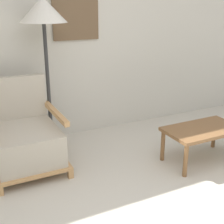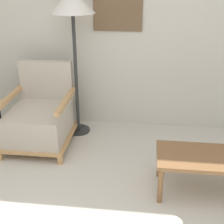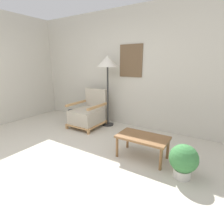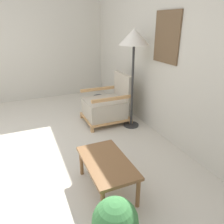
{
  "view_description": "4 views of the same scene",
  "coord_description": "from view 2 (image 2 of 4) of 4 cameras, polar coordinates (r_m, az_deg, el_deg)",
  "views": [
    {
      "loc": [
        -1.1,
        -1.14,
        1.61
      ],
      "look_at": [
        0.25,
        1.56,
        0.55
      ],
      "focal_mm": 50.0,
      "sensor_mm": 36.0,
      "label": 1
    },
    {
      "loc": [
        0.58,
        -1.23,
        1.82
      ],
      "look_at": [
        0.25,
        1.56,
        0.55
      ],
      "focal_mm": 50.0,
      "sensor_mm": 36.0,
      "label": 2
    },
    {
      "loc": [
        2.05,
        -1.32,
        1.5
      ],
      "look_at": [
        0.25,
        1.56,
        0.55
      ],
      "focal_mm": 28.0,
      "sensor_mm": 36.0,
      "label": 3
    },
    {
      "loc": [
        2.92,
        0.4,
        1.76
      ],
      "look_at": [
        0.25,
        1.56,
        0.55
      ],
      "focal_mm": 35.0,
      "sensor_mm": 36.0,
      "label": 4
    }
  ],
  "objects": [
    {
      "name": "coffee_table",
      "position": [
        2.85,
        16.34,
        -8.51
      ],
      "size": [
        0.81,
        0.46,
        0.38
      ],
      "color": "brown",
      "rests_on": "ground_plane"
    },
    {
      "name": "wall_back",
      "position": [
        3.78,
        -2.25,
        17.18
      ],
      "size": [
        8.0,
        0.09,
        2.7
      ],
      "color": "beige",
      "rests_on": "ground_plane"
    },
    {
      "name": "floor_lamp",
      "position": [
        3.5,
        -7.22,
        18.4
      ],
      "size": [
        0.49,
        0.49,
        1.67
      ],
      "color": "#2D2D2D",
      "rests_on": "ground_plane"
    },
    {
      "name": "armchair",
      "position": [
        3.6,
        -13.02,
        -1.15
      ],
      "size": [
        0.7,
        0.79,
        0.89
      ],
      "color": "tan",
      "rests_on": "ground_plane"
    }
  ]
}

